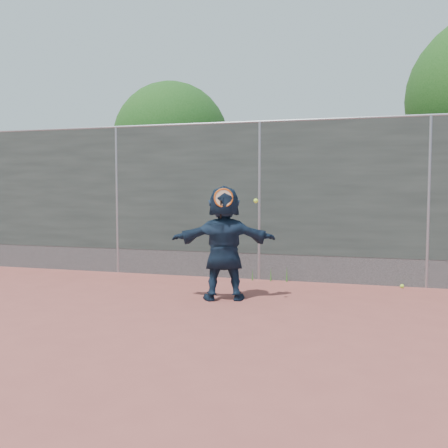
# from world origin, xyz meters

# --- Properties ---
(ground) EXTENTS (80.00, 80.00, 0.00)m
(ground) POSITION_xyz_m (0.00, 0.00, 0.00)
(ground) COLOR #9E4C42
(ground) RESTS_ON ground
(player) EXTENTS (1.74, 1.00, 1.78)m
(player) POSITION_xyz_m (-0.17, 1.63, 0.89)
(player) COLOR #15263B
(player) RESTS_ON ground
(ball_ground) EXTENTS (0.07, 0.07, 0.07)m
(ball_ground) POSITION_xyz_m (2.59, 3.35, 0.03)
(ball_ground) COLOR #C0FA37
(ball_ground) RESTS_ON ground
(fence) EXTENTS (20.00, 0.06, 3.03)m
(fence) POSITION_xyz_m (-0.00, 3.50, 1.58)
(fence) COLOR #38423D
(fence) RESTS_ON ground
(swing_action) EXTENTS (0.68, 0.15, 0.51)m
(swing_action) POSITION_xyz_m (-0.07, 1.43, 1.58)
(swing_action) COLOR #D75814
(swing_action) RESTS_ON ground
(tree_left) EXTENTS (3.15, 3.00, 4.53)m
(tree_left) POSITION_xyz_m (-2.85, 6.55, 2.94)
(tree_left) COLOR #382314
(tree_left) RESTS_ON ground
(weed_clump) EXTENTS (0.68, 0.07, 0.30)m
(weed_clump) POSITION_xyz_m (0.29, 3.38, 0.13)
(weed_clump) COLOR #387226
(weed_clump) RESTS_ON ground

